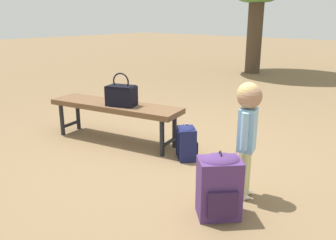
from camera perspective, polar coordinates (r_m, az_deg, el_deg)
ground_plane at (r=3.62m, az=0.19°, el=-6.28°), size 40.00×40.00×0.00m
park_bench at (r=4.04m, az=-8.70°, el=1.90°), size 1.65×0.73×0.45m
handbag at (r=3.89m, az=-7.62°, el=4.14°), size 0.36×0.28×0.37m
child_standing at (r=2.74m, az=12.86°, el=-0.43°), size 0.19×0.25×0.94m
backpack_large at (r=2.57m, az=8.34°, el=-10.30°), size 0.37×0.37×0.51m
backpack_small at (r=3.55m, az=3.06°, el=-3.49°), size 0.28×0.27×0.38m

